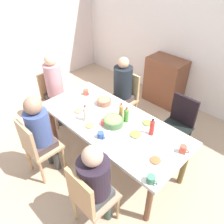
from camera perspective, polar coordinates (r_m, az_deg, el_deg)
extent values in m
plane|color=tan|center=(3.43, 0.00, -11.83)|extent=(6.62, 6.62, 0.00)
cube|color=silver|center=(4.26, 21.67, 16.92)|extent=(5.75, 0.12, 2.60)
cube|color=silver|center=(4.87, -25.53, 18.28)|extent=(0.12, 4.38, 2.60)
cube|color=silver|center=(2.94, 0.00, -2.66)|extent=(2.05, 0.92, 0.04)
cylinder|color=brown|center=(3.59, -14.68, -3.03)|extent=(0.07, 0.07, 0.69)
cylinder|color=brown|center=(2.64, 9.36, -21.57)|extent=(0.07, 0.07, 0.69)
cylinder|color=brown|center=(3.90, -5.88, 1.69)|extent=(0.07, 0.07, 0.69)
cylinder|color=brown|center=(3.05, 17.79, -12.61)|extent=(0.07, 0.07, 0.69)
cube|color=black|center=(3.37, 15.54, -4.17)|extent=(0.40, 0.40, 0.04)
cylinder|color=black|center=(3.58, 18.69, -6.81)|extent=(0.04, 0.04, 0.43)
cylinder|color=black|center=(3.69, 14.17, -4.38)|extent=(0.04, 0.04, 0.43)
cylinder|color=black|center=(3.35, 15.81, -9.78)|extent=(0.04, 0.04, 0.43)
cylinder|color=black|center=(3.46, 11.07, -7.06)|extent=(0.04, 0.04, 0.43)
cube|color=black|center=(3.36, 17.80, 0.33)|extent=(0.38, 0.04, 0.45)
cube|color=tan|center=(3.12, -16.95, -8.41)|extent=(0.40, 0.40, 0.04)
cylinder|color=tan|center=(3.35, -20.27, -10.96)|extent=(0.04, 0.04, 0.43)
cylinder|color=tan|center=(3.13, -17.26, -14.44)|extent=(0.04, 0.04, 0.43)
cylinder|color=tan|center=(3.44, -15.34, -8.25)|extent=(0.04, 0.04, 0.43)
cylinder|color=tan|center=(3.22, -12.05, -11.40)|extent=(0.04, 0.04, 0.43)
cube|color=tan|center=(2.92, -20.75, -6.78)|extent=(0.38, 0.04, 0.45)
cylinder|color=#393639|center=(3.35, -15.55, -9.50)|extent=(0.09, 0.09, 0.45)
cylinder|color=#3D3C39|center=(3.25, -14.02, -11.01)|extent=(0.09, 0.09, 0.45)
cube|color=#47393B|center=(3.08, -17.14, -7.62)|extent=(0.30, 0.30, 0.10)
cylinder|color=#415492|center=(2.90, -18.11, -3.68)|extent=(0.29, 0.29, 0.46)
sphere|color=#A37862|center=(2.71, -19.39, 1.59)|extent=(0.22, 0.22, 0.22)
cube|color=tan|center=(3.83, 2.62, 2.81)|extent=(0.40, 0.40, 0.04)
cylinder|color=tan|center=(3.97, 6.00, 0.11)|extent=(0.04, 0.04, 0.43)
cylinder|color=tan|center=(4.15, 2.41, 2.09)|extent=(0.04, 0.04, 0.43)
cylinder|color=tan|center=(3.77, 2.67, -2.08)|extent=(0.04, 0.04, 0.43)
cylinder|color=tan|center=(3.95, -0.95, 0.10)|extent=(0.04, 0.04, 0.43)
cube|color=tan|center=(3.82, 4.57, 6.80)|extent=(0.38, 0.04, 0.45)
cylinder|color=#3A3649|center=(3.85, 2.40, -0.91)|extent=(0.09, 0.09, 0.45)
cylinder|color=#3B3A47|center=(3.93, 0.69, 0.10)|extent=(0.09, 0.09, 0.45)
cube|color=#483D3E|center=(3.79, 2.65, 3.56)|extent=(0.30, 0.30, 0.10)
cylinder|color=#1D232B|center=(3.63, 2.78, 7.58)|extent=(0.30, 0.30, 0.51)
sphere|color=tan|center=(3.49, 2.94, 12.35)|extent=(0.17, 0.17, 0.17)
cube|color=tan|center=(2.54, -4.21, -20.49)|extent=(0.40, 0.40, 0.04)
cylinder|color=tan|center=(2.76, -9.40, -22.83)|extent=(0.04, 0.04, 0.43)
cylinder|color=tan|center=(2.86, -3.71, -18.89)|extent=(0.04, 0.04, 0.43)
cylinder|color=tan|center=(2.73, 1.50, -23.09)|extent=(0.04, 0.04, 0.43)
cube|color=tan|center=(2.29, -8.06, -19.86)|extent=(0.38, 0.04, 0.45)
cylinder|color=#3F383C|center=(2.79, -3.53, -20.69)|extent=(0.09, 0.09, 0.45)
cylinder|color=#36483E|center=(2.73, -1.08, -22.73)|extent=(0.09, 0.09, 0.45)
cube|color=#3D4345|center=(2.49, -4.27, -19.74)|extent=(0.30, 0.30, 0.10)
cylinder|color=#2A1E2D|center=(2.28, -4.58, -16.13)|extent=(0.32, 0.32, 0.42)
sphere|color=tan|center=(2.05, -4.99, -11.06)|extent=(0.20, 0.20, 0.20)
cube|color=tan|center=(3.96, -13.70, 3.02)|extent=(0.40, 0.40, 0.04)
cylinder|color=tan|center=(4.28, -12.67, 2.30)|extent=(0.04, 0.04, 0.43)
cylinder|color=tan|center=(4.15, -16.49, 0.39)|extent=(0.04, 0.04, 0.43)
cylinder|color=tan|center=(4.04, -9.94, 0.40)|extent=(0.04, 0.04, 0.43)
cylinder|color=tan|center=(3.90, -13.90, -1.70)|extent=(0.04, 0.04, 0.43)
cube|color=tan|center=(3.98, -15.63, 6.82)|extent=(0.04, 0.38, 0.45)
cylinder|color=#3C3A44|center=(4.04, -11.56, 0.40)|extent=(0.09, 0.09, 0.45)
cylinder|color=#41434B|center=(3.98, -13.41, -0.57)|extent=(0.09, 0.09, 0.45)
cube|color=#473C39|center=(3.93, -13.83, 3.74)|extent=(0.30, 0.30, 0.10)
cylinder|color=#D18D95|center=(3.77, -14.53, 7.80)|extent=(0.27, 0.27, 0.54)
sphere|color=beige|center=(3.62, -15.39, 12.69)|extent=(0.19, 0.19, 0.19)
cylinder|color=beige|center=(2.85, -5.60, -3.63)|extent=(0.22, 0.22, 0.01)
ellipsoid|color=tan|center=(2.84, -5.62, -3.33)|extent=(0.12, 0.12, 0.02)
cylinder|color=white|center=(2.72, 5.87, -5.95)|extent=(0.26, 0.26, 0.01)
ellipsoid|color=olive|center=(2.71, 5.90, -5.65)|extent=(0.14, 0.14, 0.02)
cylinder|color=silver|center=(2.91, 8.89, -2.98)|extent=(0.23, 0.23, 0.01)
ellipsoid|color=olive|center=(2.90, 8.93, -2.69)|extent=(0.13, 0.13, 0.02)
cylinder|color=white|center=(2.47, 10.88, -12.15)|extent=(0.22, 0.22, 0.01)
ellipsoid|color=#AA643C|center=(2.46, 10.93, -11.85)|extent=(0.12, 0.12, 0.02)
cylinder|color=white|center=(3.10, -8.47, 0.00)|extent=(0.21, 0.21, 0.01)
ellipsoid|color=tan|center=(3.09, -8.50, 0.29)|extent=(0.11, 0.11, 0.02)
cylinder|color=#995C49|center=(3.22, -2.02, 2.64)|extent=(0.21, 0.21, 0.08)
ellipsoid|color=tan|center=(3.20, -2.03, 3.21)|extent=(0.16, 0.16, 0.04)
cylinder|color=#517A47|center=(2.85, 0.41, -2.45)|extent=(0.26, 0.26, 0.09)
ellipsoid|color=tan|center=(2.82, 0.41, -1.76)|extent=(0.21, 0.21, 0.04)
cylinder|color=#458369|center=(2.28, 9.80, -16.39)|extent=(0.09, 0.09, 0.08)
torus|color=#50855B|center=(2.26, 10.95, -17.12)|extent=(0.05, 0.01, 0.05)
cylinder|color=#D5473E|center=(2.85, -2.06, -2.61)|extent=(0.08, 0.08, 0.07)
torus|color=#C24C34|center=(2.82, -1.34, -3.08)|extent=(0.05, 0.01, 0.05)
cylinder|color=#CC4E3C|center=(2.61, 17.51, -8.94)|extent=(0.07, 0.07, 0.09)
torus|color=#D24B43|center=(2.60, 18.43, -9.44)|extent=(0.05, 0.01, 0.05)
cylinder|color=#3655A2|center=(2.68, -2.89, -5.81)|extent=(0.08, 0.08, 0.07)
torus|color=#3352A7|center=(2.65, -2.12, -6.35)|extent=(0.05, 0.01, 0.05)
cylinder|color=#CD533C|center=(3.45, -6.65, 5.00)|extent=(0.08, 0.08, 0.08)
torus|color=#D44743|center=(3.42, -6.09, 4.67)|extent=(0.05, 0.01, 0.05)
cylinder|color=red|center=(2.72, 10.07, -4.04)|extent=(0.06, 0.06, 0.19)
cone|color=red|center=(2.65, 10.32, -2.23)|extent=(0.05, 0.05, 0.03)
cylinder|color=black|center=(2.63, 10.36, -1.89)|extent=(0.03, 0.03, 0.01)
cylinder|color=silver|center=(2.91, -6.71, -0.57)|extent=(0.06, 0.06, 0.19)
cone|color=silver|center=(2.84, -6.87, 1.17)|extent=(0.05, 0.05, 0.03)
cylinder|color=red|center=(2.83, -6.90, 1.50)|extent=(0.03, 0.03, 0.01)
cylinder|color=#438730|center=(2.88, 3.63, -0.97)|extent=(0.06, 0.06, 0.17)
cone|color=#507C32|center=(2.82, 3.71, 0.68)|extent=(0.06, 0.06, 0.03)
cylinder|color=red|center=(2.81, 3.73, 1.01)|extent=(0.03, 0.03, 0.01)
cylinder|color=#C19146|center=(2.95, 2.33, 0.14)|extent=(0.06, 0.06, 0.18)
cone|color=tan|center=(2.89, 2.38, 1.80)|extent=(0.05, 0.05, 0.03)
cylinder|color=red|center=(2.88, 2.39, 2.13)|extent=(0.03, 0.03, 0.01)
cube|color=brown|center=(4.51, 13.17, 7.62)|extent=(0.70, 0.44, 0.90)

